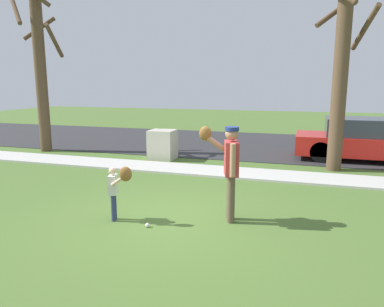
{
  "coord_description": "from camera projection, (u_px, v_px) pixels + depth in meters",
  "views": [
    {
      "loc": [
        2.19,
        -5.91,
        2.41
      ],
      "look_at": [
        0.02,
        1.08,
        1.0
      ],
      "focal_mm": 34.06,
      "sensor_mm": 36.0,
      "label": 1
    }
  ],
  "objects": [
    {
      "name": "ground_plane",
      "position": [
        218.0,
        173.0,
        9.92
      ],
      "size": [
        48.0,
        48.0,
        0.0
      ],
      "primitive_type": "plane",
      "color": "#4C6B2D"
    },
    {
      "name": "sidewalk_strip",
      "position": [
        219.0,
        172.0,
        10.01
      ],
      "size": [
        36.0,
        1.2,
        0.06
      ],
      "primitive_type": "cube",
      "color": "beige",
      "rests_on": "ground"
    },
    {
      "name": "road_surface",
      "position": [
        247.0,
        144.0,
        14.7
      ],
      "size": [
        36.0,
        6.8,
        0.02
      ],
      "primitive_type": "cube",
      "color": "#2D2D30",
      "rests_on": "ground"
    },
    {
      "name": "person_adult",
      "position": [
        229.0,
        163.0,
        6.32
      ],
      "size": [
        0.79,
        0.58,
        1.69
      ],
      "rotation": [
        0.0,
        0.0,
        -2.85
      ],
      "color": "brown",
      "rests_on": "ground"
    },
    {
      "name": "person_child",
      "position": [
        117.0,
        185.0,
        6.37
      ],
      "size": [
        0.51,
        0.33,
        1.02
      ],
      "rotation": [
        0.0,
        0.0,
        0.29
      ],
      "color": "navy",
      "rests_on": "ground"
    },
    {
      "name": "baseball",
      "position": [
        147.0,
        225.0,
        6.2
      ],
      "size": [
        0.07,
        0.07,
        0.07
      ],
      "primitive_type": "sphere",
      "color": "white",
      "rests_on": "ground"
    },
    {
      "name": "utility_cabinet",
      "position": [
        163.0,
        145.0,
        11.75
      ],
      "size": [
        0.8,
        0.76,
        0.94
      ],
      "primitive_type": "cube",
      "color": "beige",
      "rests_on": "ground"
    },
    {
      "name": "street_tree_near",
      "position": [
        342.0,
        56.0,
        9.73
      ],
      "size": [
        1.85,
        1.89,
        5.93
      ],
      "color": "brown",
      "rests_on": "ground"
    },
    {
      "name": "street_tree_far",
      "position": [
        40.0,
        63.0,
        12.67
      ],
      "size": [
        1.85,
        1.89,
        5.93
      ],
      "color": "brown",
      "rests_on": "ground"
    },
    {
      "name": "parked_hatchback_red",
      "position": [
        362.0,
        140.0,
        11.5
      ],
      "size": [
        4.0,
        1.75,
        1.33
      ],
      "color": "red",
      "rests_on": "road_surface"
    }
  ]
}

